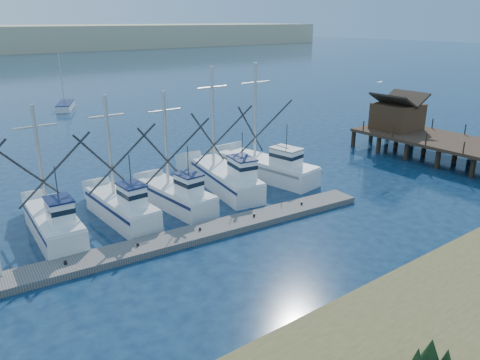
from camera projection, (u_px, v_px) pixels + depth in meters
name	position (u px, v px, depth m)	size (l,w,h in m)	color
ground	(344.00, 248.00, 27.38)	(500.00, 500.00, 0.00)	#0C1D37
floating_dock	(154.00, 245.00, 27.32)	(30.25, 2.02, 0.40)	slate
timber_pier	(428.00, 130.00, 45.17)	(7.00, 20.00, 8.00)	black
trawler_fleet	(134.00, 202.00, 31.57)	(30.46, 9.56, 9.36)	silver
sailboat_near	(65.00, 106.00, 69.28)	(4.36, 6.54, 8.10)	silver
flying_gull	(378.00, 82.00, 42.34)	(1.04, 0.19, 0.19)	white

